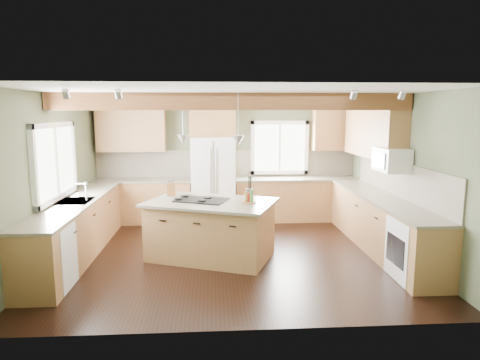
{
  "coord_description": "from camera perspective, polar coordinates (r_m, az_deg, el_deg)",
  "views": [
    {
      "loc": [
        -0.32,
        -6.76,
        2.31
      ],
      "look_at": [
        0.14,
        0.3,
        1.19
      ],
      "focal_mm": 32.0,
      "sensor_mm": 36.0,
      "label": 1
    }
  ],
  "objects": [
    {
      "name": "bottle_tray",
      "position": [
        6.61,
        1.22,
        -2.23
      ],
      "size": [
        0.24,
        0.24,
        0.2
      ],
      "primitive_type": null,
      "rotation": [
        0.0,
        0.0,
        -0.11
      ],
      "color": "brown",
      "rests_on": "island_top"
    },
    {
      "name": "base_cab_left",
      "position": [
        7.39,
        -20.93,
        -6.25
      ],
      "size": [
        0.6,
        3.7,
        0.88
      ],
      "primitive_type": "cube",
      "color": "brown",
      "rests_on": "floor"
    },
    {
      "name": "counter_back_left",
      "position": [
        9.18,
        -12.93,
        -0.04
      ],
      "size": [
        2.06,
        0.64,
        0.04
      ],
      "primitive_type": "cube",
      "color": "#514A3B",
      "rests_on": "base_cab_back_left"
    },
    {
      "name": "upper_cab_right",
      "position": [
        8.21,
        17.36,
        6.1
      ],
      "size": [
        0.35,
        2.2,
        0.9
      ],
      "primitive_type": "cube",
      "color": "brown",
      "rests_on": "wall_right"
    },
    {
      "name": "backsplash_right",
      "position": [
        7.56,
        20.53,
        0.08
      ],
      "size": [
        0.03,
        3.7,
        0.58
      ],
      "primitive_type": "cube",
      "color": "brown",
      "rests_on": "wall_right"
    },
    {
      "name": "sink",
      "position": [
        7.28,
        -21.13,
        -2.71
      ],
      "size": [
        0.5,
        0.65,
        0.03
      ],
      "primitive_type": "cube",
      "color": "#262628",
      "rests_on": "counter_left"
    },
    {
      "name": "pendant_left",
      "position": [
        6.83,
        -7.61,
        5.34
      ],
      "size": [
        0.18,
        0.18,
        0.16
      ],
      "primitive_type": "cone",
      "rotation": [
        3.14,
        0.0,
        0.0
      ],
      "color": "#B2B2B7",
      "rests_on": "ceiling"
    },
    {
      "name": "window_left",
      "position": [
        7.28,
        -23.52,
        2.28
      ],
      "size": [
        0.04,
        1.6,
        1.05
      ],
      "primitive_type": "cube",
      "color": "white",
      "rests_on": "wall_left"
    },
    {
      "name": "faucet",
      "position": [
        7.2,
        -19.83,
        -1.59
      ],
      "size": [
        0.02,
        0.02,
        0.28
      ],
      "primitive_type": "cylinder",
      "color": "#B2B2B7",
      "rests_on": "sink"
    },
    {
      "name": "floor",
      "position": [
        7.15,
        -1.01,
        -9.84
      ],
      "size": [
        5.6,
        5.6,
        0.0
      ],
      "primitive_type": "plane",
      "color": "black",
      "rests_on": "ground"
    },
    {
      "name": "knife_block",
      "position": [
        7.25,
        -9.13,
        -1.26
      ],
      "size": [
        0.14,
        0.11,
        0.22
      ],
      "primitive_type": "cube",
      "rotation": [
        0.0,
        0.0,
        -0.07
      ],
      "color": "brown",
      "rests_on": "island_top"
    },
    {
      "name": "base_cab_right",
      "position": [
        7.6,
        18.24,
        -5.68
      ],
      "size": [
        0.6,
        3.7,
        0.88
      ],
      "primitive_type": "cube",
      "color": "brown",
      "rests_on": "floor"
    },
    {
      "name": "upper_cab_over_fridge",
      "position": [
        9.08,
        -3.67,
        7.99
      ],
      "size": [
        0.96,
        0.35,
        0.7
      ],
      "primitive_type": "cube",
      "color": "brown",
      "rests_on": "wall_back"
    },
    {
      "name": "island_top",
      "position": [
        6.78,
        -3.94,
        -3.0
      ],
      "size": [
        2.27,
        1.87,
        0.04
      ],
      "primitive_type": "cube",
      "rotation": [
        0.0,
        0.0,
        -0.37
      ],
      "color": "#514A3B",
      "rests_on": "island"
    },
    {
      "name": "utensil_crock",
      "position": [
        6.94,
        1.29,
        -1.84
      ],
      "size": [
        0.17,
        0.17,
        0.16
      ],
      "primitive_type": "cylinder",
      "rotation": [
        0.0,
        0.0,
        -0.64
      ],
      "color": "#413834",
      "rests_on": "island_top"
    },
    {
      "name": "pendant_right",
      "position": [
        6.49,
        -0.27,
        5.23
      ],
      "size": [
        0.18,
        0.18,
        0.16
      ],
      "primitive_type": "cone",
      "rotation": [
        3.14,
        0.0,
        0.0
      ],
      "color": "#B2B2B7",
      "rests_on": "ceiling"
    },
    {
      "name": "cooktop",
      "position": [
        6.83,
        -5.13,
        -2.67
      ],
      "size": [
        0.93,
        0.78,
        0.02
      ],
      "primitive_type": "cube",
      "rotation": [
        0.0,
        0.0,
        -0.37
      ],
      "color": "black",
      "rests_on": "island_top"
    },
    {
      "name": "counter_back_right",
      "position": [
        9.24,
        7.57,
        0.17
      ],
      "size": [
        2.66,
        0.64,
        0.04
      ],
      "primitive_type": "cube",
      "color": "#514A3B",
      "rests_on": "base_cab_back_right"
    },
    {
      "name": "soffit_trim",
      "position": [
        9.16,
        -1.79,
        10.45
      ],
      "size": [
        5.55,
        0.2,
        0.1
      ],
      "primitive_type": "cube",
      "color": "brown",
      "rests_on": "ceiling"
    },
    {
      "name": "ceiling",
      "position": [
        6.77,
        -1.08,
        11.48
      ],
      "size": [
        5.6,
        5.6,
        0.0
      ],
      "primitive_type": "plane",
      "rotation": [
        3.14,
        0.0,
        0.0
      ],
      "color": "silver",
      "rests_on": "wall_back"
    },
    {
      "name": "oven",
      "position": [
        6.46,
        22.48,
        -8.6
      ],
      "size": [
        0.6,
        0.72,
        0.84
      ],
      "primitive_type": "cube",
      "color": "white",
      "rests_on": "floor"
    },
    {
      "name": "refrigerator",
      "position": [
        8.99,
        -3.59,
        -0.02
      ],
      "size": [
        0.9,
        0.74,
        1.8
      ],
      "primitive_type": "cube",
      "color": "white",
      "rests_on": "floor"
    },
    {
      "name": "counter_left",
      "position": [
        7.28,
        -21.13,
        -2.75
      ],
      "size": [
        0.64,
        3.74,
        0.04
      ],
      "primitive_type": "cube",
      "color": "#514A3B",
      "rests_on": "base_cab_left"
    },
    {
      "name": "wall_left",
      "position": [
        7.27,
        -23.68,
        0.27
      ],
      "size": [
        0.0,
        5.0,
        5.0
      ],
      "primitive_type": "plane",
      "rotation": [
        1.57,
        0.0,
        1.57
      ],
      "color": "#4A543C",
      "rests_on": "ground"
    },
    {
      "name": "base_cab_back_left",
      "position": [
        9.27,
        -12.83,
        -2.85
      ],
      "size": [
        2.02,
        0.6,
        0.88
      ],
      "primitive_type": "cube",
      "color": "brown",
      "rests_on": "floor"
    },
    {
      "name": "counter_right",
      "position": [
        7.5,
        18.41,
        -2.28
      ],
      "size": [
        0.64,
        3.74,
        0.04
      ],
      "primitive_type": "cube",
      "color": "#514A3B",
      "rests_on": "base_cab_right"
    },
    {
      "name": "wall_right",
      "position": [
        7.51,
        20.83,
        0.7
      ],
      "size": [
        0.0,
        5.0,
        5.0
      ],
      "primitive_type": "plane",
      "rotation": [
        1.57,
        0.0,
        -1.57
      ],
      "color": "#4A543C",
      "rests_on": "ground"
    },
    {
      "name": "upper_cab_back_corner",
      "position": [
        9.46,
        12.41,
        6.63
      ],
      "size": [
        0.9,
        0.35,
        0.9
      ],
      "primitive_type": "cube",
      "color": "brown",
      "rests_on": "wall_back"
    },
    {
      "name": "dishwasher",
      "position": [
        6.21,
        -24.37,
        -9.42
      ],
      "size": [
        0.6,
        0.6,
        0.84
      ],
      "primitive_type": "cube",
      "color": "white",
      "rests_on": "floor"
    },
    {
      "name": "base_cab_back_right",
      "position": [
        9.33,
        7.52,
        -2.63
      ],
      "size": [
        2.62,
        0.6,
        0.88
      ],
      "primitive_type": "cube",
      "color": "brown",
      "rests_on": "floor"
    },
    {
      "name": "island",
      "position": [
        6.89,
        -3.9,
        -6.74
      ],
      "size": [
        2.11,
        1.71,
        0.88
      ],
      "primitive_type": "cube",
      "rotation": [
        0.0,
        0.0,
        -0.37
      ],
      "color": "brown",
      "rests_on": "floor"
    },
    {
      "name": "upper_cab_back_left",
      "position": [
        9.24,
        -14.27,
        6.51
      ],
      "size": [
        1.4,
        0.35,
        0.9
      ],
      "primitive_type": "cube",
      "color": "brown",
      "rests_on": "wall_back"
    },
    {
      "name": "window_back",
      "position": [
        9.38,
        5.28,
        4.33
      ],
      "size": [
        1.1,
        0.04,
        1.0
      ],
      "primitive_type": "cube",
      "color": "white",
      "rests_on": "wall_back"
    },
    {
      "name": "wall_back",
      "position": [
        9.32,
        -1.77,
        2.79
      ],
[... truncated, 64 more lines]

